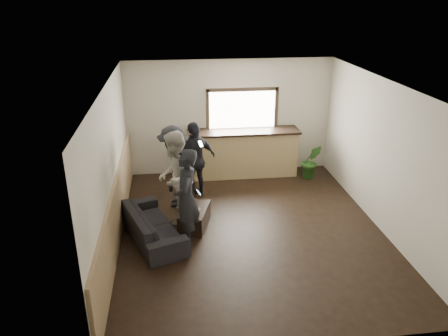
{
  "coord_description": "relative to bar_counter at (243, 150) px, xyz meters",
  "views": [
    {
      "loc": [
        -1.4,
        -7.23,
        4.32
      ],
      "look_at": [
        -0.46,
        0.4,
        1.14
      ],
      "focal_mm": 35.0,
      "sensor_mm": 36.0,
      "label": 1
    }
  ],
  "objects": [
    {
      "name": "person_c",
      "position": [
        -1.7,
        -1.43,
        0.23
      ],
      "size": [
        0.75,
        1.18,
        1.74
      ],
      "rotation": [
        0.0,
        0.0,
        -1.66
      ],
      "color": "black",
      "rests_on": "ground"
    },
    {
      "name": "sofa",
      "position": [
        -2.15,
        -2.77,
        -0.36
      ],
      "size": [
        1.35,
        2.04,
        0.56
      ],
      "primitive_type": "imported",
      "rotation": [
        0.0,
        0.0,
        1.92
      ],
      "color": "black",
      "rests_on": "ground"
    },
    {
      "name": "ground",
      "position": [
        -0.3,
        -2.7,
        -0.64
      ],
      "size": [
        5.0,
        6.0,
        0.01
      ],
      "primitive_type": "cube",
      "color": "black"
    },
    {
      "name": "room_shell",
      "position": [
        -1.04,
        -2.7,
        0.83
      ],
      "size": [
        5.01,
        6.01,
        2.8
      ],
      "color": "silver",
      "rests_on": "ground"
    },
    {
      "name": "person_d",
      "position": [
        -1.24,
        -1.09,
        0.22
      ],
      "size": [
        1.08,
        0.87,
        1.72
      ],
      "rotation": [
        0.0,
        0.0,
        -2.62
      ],
      "color": "black",
      "rests_on": "ground"
    },
    {
      "name": "person_a",
      "position": [
        -1.51,
        -3.01,
        0.26
      ],
      "size": [
        0.52,
        0.7,
        1.81
      ],
      "rotation": [
        0.0,
        0.0,
        -1.68
      ],
      "color": "black",
      "rests_on": "ground"
    },
    {
      "name": "coffee_table",
      "position": [
        -1.35,
        -2.44,
        -0.45
      ],
      "size": [
        0.69,
        0.95,
        0.38
      ],
      "primitive_type": "cube",
      "rotation": [
        0.0,
        0.0,
        -0.29
      ],
      "color": "black",
      "rests_on": "ground"
    },
    {
      "name": "bar_counter",
      "position": [
        0.0,
        0.0,
        0.0
      ],
      "size": [
        2.7,
        0.68,
        2.13
      ],
      "color": "tan",
      "rests_on": "ground"
    },
    {
      "name": "potted_plant",
      "position": [
        1.61,
        -0.42,
        -0.21
      ],
      "size": [
        0.49,
        0.41,
        0.86
      ],
      "primitive_type": "imported",
      "rotation": [
        0.0,
        0.0,
        -0.06
      ],
      "color": "#2D6623",
      "rests_on": "ground"
    },
    {
      "name": "person_b",
      "position": [
        -1.7,
        -2.14,
        0.28
      ],
      "size": [
        0.88,
        1.03,
        1.85
      ],
      "rotation": [
        0.0,
        0.0,
        -1.79
      ],
      "color": "#B4B1A3",
      "rests_on": "ground"
    },
    {
      "name": "cup_b",
      "position": [
        -1.28,
        -2.6,
        -0.22
      ],
      "size": [
        0.11,
        0.11,
        0.08
      ],
      "primitive_type": "imported",
      "rotation": [
        0.0,
        0.0,
        1.79
      ],
      "color": "silver",
      "rests_on": "coffee_table"
    },
    {
      "name": "cup_a",
      "position": [
        -1.46,
        -2.27,
        -0.21
      ],
      "size": [
        0.18,
        0.18,
        0.1
      ],
      "primitive_type": "imported",
      "rotation": [
        0.0,
        0.0,
        5.24
      ],
      "color": "silver",
      "rests_on": "coffee_table"
    }
  ]
}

